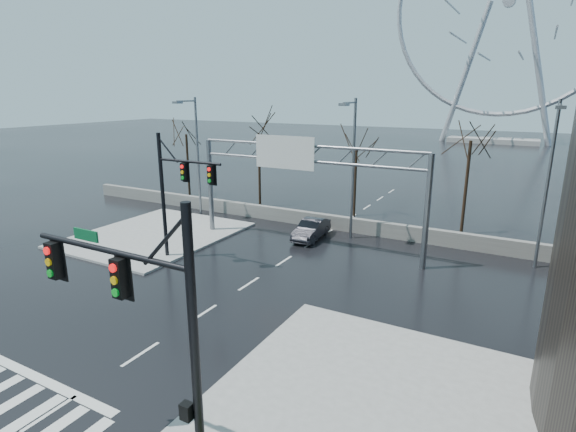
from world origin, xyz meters
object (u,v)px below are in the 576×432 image
Objects in this scene: signal_mast_far at (175,186)px; sign_gantry at (300,173)px; car at (311,229)px; signal_mast_near at (150,317)px; ferris_wheel at (508,11)px.

signal_mast_far is 8.14m from sign_gantry.
car is (5.38, 8.04, -4.13)m from signal_mast_far.
signal_mast_near is at bearing -49.74° from signal_mast_far.
ferris_wheel reaches higher than sign_gantry.
car is at bearing 56.22° from signal_mast_far.
signal_mast_far is 0.49× the size of sign_gantry.
ferris_wheel is 82.22m from car.
signal_mast_near is at bearing -73.81° from sign_gantry.
signal_mast_far is at bearing -127.03° from car.
signal_mast_near is 1.00× the size of signal_mast_far.
ferris_wheel is (-0.14, 99.04, 21.26)m from signal_mast_near.
signal_mast_near is 22.17m from car.
signal_mast_far reaches higher than car.
signal_mast_far is 0.16× the size of ferris_wheel.
sign_gantry is at bearing 106.19° from signal_mast_near.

